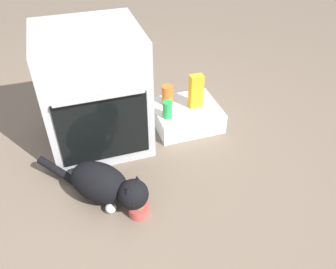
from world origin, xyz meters
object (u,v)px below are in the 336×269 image
food_bowl (139,209)px  oven (94,90)px  pantry_cabinet (186,115)px  cat (105,185)px  sauce_jar (167,95)px  juice_carton (196,91)px  soda_can (168,110)px

food_bowl → oven: bearing=97.2°
pantry_cabinet → cat: (-0.67, -0.54, 0.05)m
food_bowl → sauce_jar: (0.41, 0.77, 0.18)m
juice_carton → sauce_jar: (-0.17, 0.09, -0.05)m
oven → sauce_jar: oven is taller
cat → oven: bearing=129.6°
pantry_cabinet → sauce_jar: (-0.11, 0.08, 0.14)m
food_bowl → soda_can: bearing=59.6°
food_bowl → soda_can: 0.73m
cat → juice_carton: size_ratio=2.36×
sauce_jar → pantry_cabinet: bearing=-35.7°
pantry_cabinet → soda_can: size_ratio=3.75×
oven → juice_carton: 0.68m
oven → cat: bearing=-95.7°
oven → pantry_cabinet: (0.61, -0.01, -0.31)m
juice_carton → soda_can: bearing=-163.4°
pantry_cabinet → juice_carton: size_ratio=1.88×
sauce_jar → juice_carton: bearing=-27.5°
sauce_jar → soda_can: bearing=-107.6°
food_bowl → soda_can: soda_can is taller
sauce_jar → food_bowl: bearing=-117.9°
food_bowl → cat: (-0.14, 0.15, 0.09)m
food_bowl → soda_can: size_ratio=0.95×
soda_can → sauce_jar: sauce_jar is taller
juice_carton → sauce_jar: juice_carton is taller
pantry_cabinet → juice_carton: bearing=-8.8°
pantry_cabinet → food_bowl: (-0.52, -0.69, -0.04)m
pantry_cabinet → soda_can: bearing=-154.9°
oven → juice_carton: (0.67, -0.02, -0.12)m
oven → soda_can: size_ratio=6.38×
oven → cat: (-0.06, -0.56, -0.26)m
soda_can → sauce_jar: (0.05, 0.16, 0.01)m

